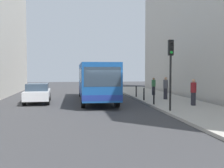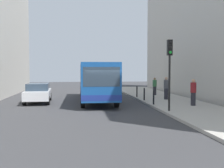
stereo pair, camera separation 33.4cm
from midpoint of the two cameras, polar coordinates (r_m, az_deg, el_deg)
The scene contains 11 objects.
ground_plane at distance 18.05m, azimuth -2.01°, elevation -5.10°, with size 80.00×80.00×0.00m, color #38383A.
sidewalk at distance 19.37m, azimuth 14.14°, elevation -4.41°, with size 4.40×40.00×0.15m, color #ADA89E.
bus at distance 22.43m, azimuth -3.79°, elevation 0.90°, with size 2.62×11.04×3.00m.
car_beside_bus at distance 21.94m, azimuth -15.48°, elevation -1.71°, with size 2.04×4.49×1.48m.
traffic_light at distance 16.34m, azimuth 11.41°, elevation 4.57°, with size 0.28×0.33×4.10m.
bollard_near at distance 19.19m, azimuth 8.12°, elevation -2.76°, with size 0.11×0.11×0.95m, color black.
bollard_mid at distance 21.75m, azimuth 6.15°, elevation -2.08°, with size 0.11×0.11×0.95m, color black.
bollard_far at distance 24.33m, azimuth 4.60°, elevation -1.53°, with size 0.11×0.11×0.95m, color black.
pedestrian_near_signal at distance 19.20m, azimuth 15.92°, elevation -1.62°, with size 0.38×0.38×1.77m.
pedestrian_mid_sidewalk at distance 22.66m, azimuth 10.54°, elevation -0.82°, with size 0.38×0.38×1.80m.
pedestrian_far_sidewalk at distance 26.36m, azimuth 8.19°, elevation -0.47°, with size 0.38×0.38×1.63m.
Camera 1 is at (-2.07, -17.75, 2.53)m, focal length 44.44 mm.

